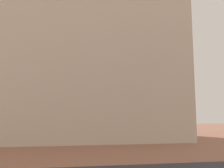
% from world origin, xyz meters
% --- Properties ---
extents(landmark_building, '(27.25, 14.69, 31.35)m').
position_xyz_m(landmark_building, '(-2.51, 27.96, 9.89)').
color(landmark_building, beige).
rests_on(landmark_building, ground_plane).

